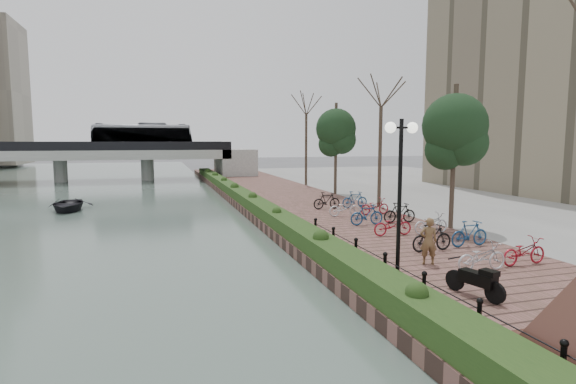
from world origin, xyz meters
name	(u,v)px	position (x,y,z in m)	size (l,w,h in m)	color
ground	(393,345)	(0.00, 0.00, 0.00)	(220.00, 220.00, 0.00)	#59595B
promenade	(309,210)	(4.00, 17.50, 0.25)	(8.00, 75.00, 0.50)	brown
inland_pavement	(520,200)	(20.00, 17.50, 0.25)	(24.00, 75.00, 0.50)	gray
hedge	(247,198)	(0.60, 20.00, 0.80)	(1.10, 56.00, 0.60)	#1D3B15
chain_fence	(403,277)	(1.40, 2.00, 0.85)	(0.10, 14.10, 0.70)	black
lamppost	(400,163)	(1.83, 3.04, 3.85)	(1.02, 0.32, 4.62)	black
motorcycle	(474,279)	(2.85, 0.96, 0.96)	(0.46, 1.47, 0.92)	black
pedestrian	(428,241)	(3.48, 3.97, 1.27)	(0.56, 0.37, 1.54)	brown
bicycle_parking	(399,219)	(5.50, 9.34, 0.97)	(2.40, 14.69, 1.00)	silver
street_trees	(410,156)	(8.00, 12.68, 3.69)	(3.20, 37.12, 6.80)	#32291E
bridge	(77,151)	(-13.21, 45.00, 3.37)	(36.00, 10.77, 6.50)	gray
boat	(68,205)	(-10.51, 22.93, 0.42)	(2.74, 3.83, 0.79)	black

